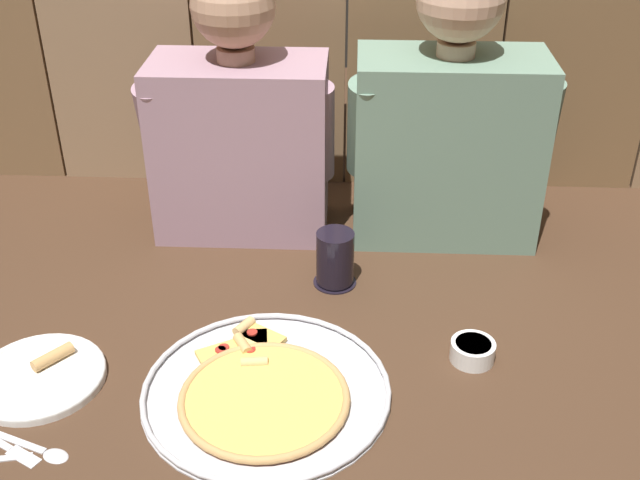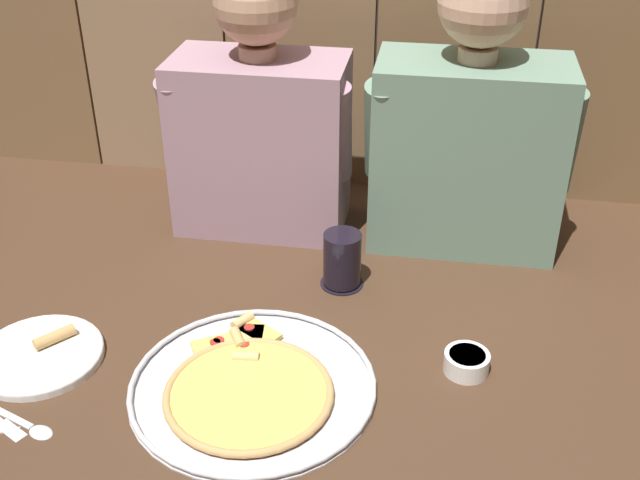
% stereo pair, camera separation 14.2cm
% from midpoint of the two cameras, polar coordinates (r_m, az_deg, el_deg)
% --- Properties ---
extents(ground_plane, '(3.20, 3.20, 0.00)m').
position_cam_midpoint_polar(ground_plane, '(1.44, -1.63, -8.31)').
color(ground_plane, '#422B1C').
extents(pizza_tray, '(0.43, 0.43, 0.03)m').
position_cam_midpoint_polar(pizza_tray, '(1.36, -7.12, -11.07)').
color(pizza_tray, silver).
rests_on(pizza_tray, ground).
extents(dinner_plate, '(0.23, 0.23, 0.03)m').
position_cam_midpoint_polar(dinner_plate, '(1.49, -22.50, -9.29)').
color(dinner_plate, white).
rests_on(dinner_plate, ground).
extents(drinking_glass, '(0.09, 0.09, 0.12)m').
position_cam_midpoint_polar(drinking_glass, '(1.59, -1.44, -1.48)').
color(drinking_glass, black).
rests_on(drinking_glass, ground).
extents(dipping_bowl, '(0.08, 0.08, 0.04)m').
position_cam_midpoint_polar(dipping_bowl, '(1.43, 8.31, -8.09)').
color(dipping_bowl, white).
rests_on(dipping_bowl, ground).
extents(table_knife, '(0.14, 0.09, 0.01)m').
position_cam_midpoint_polar(table_knife, '(1.39, -25.00, -13.56)').
color(table_knife, silver).
rests_on(table_knife, ground).
extents(table_spoon, '(0.14, 0.07, 0.01)m').
position_cam_midpoint_polar(table_spoon, '(1.36, -22.53, -14.16)').
color(table_spoon, silver).
rests_on(table_spoon, ground).
extents(diner_left, '(0.42, 0.21, 0.61)m').
position_cam_midpoint_polar(diner_left, '(1.73, -8.32, 8.83)').
color(diner_left, gray).
rests_on(diner_left, ground).
extents(diner_right, '(0.44, 0.22, 0.63)m').
position_cam_midpoint_polar(diner_right, '(1.70, 7.11, 8.93)').
color(diner_right, slate).
rests_on(diner_right, ground).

